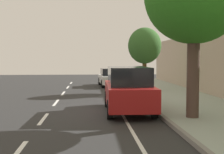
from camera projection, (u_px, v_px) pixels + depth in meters
name	position (u px, v px, depth m)	size (l,w,h in m)	color
ground	(117.00, 112.00, 12.74)	(61.03, 61.03, 0.00)	#2B2B2B
sidewalk	(204.00, 109.00, 13.04)	(4.43, 38.14, 0.14)	#99A59A
curb_edge	(154.00, 110.00, 12.86)	(0.16, 38.14, 0.14)	gray
lane_stripe_centre	(43.00, 119.00, 11.35)	(0.14, 35.80, 0.01)	white
lane_stripe_bike_edge	(121.00, 112.00, 12.76)	(0.12, 38.14, 0.01)	white
parked_suv_red_second	(128.00, 89.00, 12.75)	(2.06, 4.74, 1.99)	maroon
parked_sedan_white_mid	(111.00, 77.00, 24.90)	(2.00, 4.48, 1.52)	white
bicycle_at_curb	(126.00, 89.00, 19.27)	(1.55, 0.85, 0.75)	black
cyclist_with_backpack	(130.00, 80.00, 18.78)	(0.53, 0.55, 1.64)	#C6B284
street_tree_far_end	(145.00, 46.00, 20.45)	(2.34, 2.34, 4.40)	brown
fire_hydrant	(146.00, 89.00, 17.01)	(0.22, 0.22, 0.84)	red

